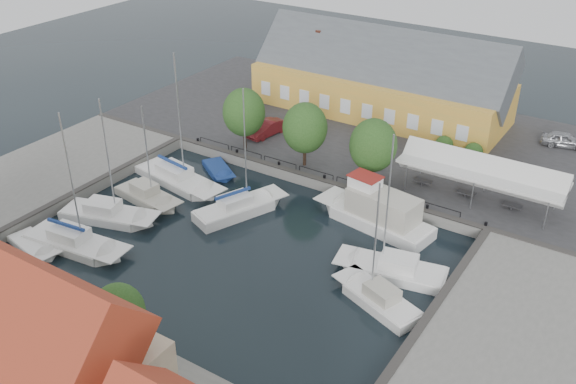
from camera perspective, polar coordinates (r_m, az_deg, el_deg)
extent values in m
plane|color=black|center=(52.18, -3.58, -4.15)|extent=(140.00, 140.00, 0.00)
cube|color=#2D2D30|center=(69.45, 7.66, 5.04)|extent=(56.00, 26.00, 1.00)
cube|color=slate|center=(64.81, -20.63, 1.48)|extent=(12.00, 24.00, 1.00)
cube|color=slate|center=(43.43, 19.56, -13.29)|extent=(12.00, 24.00, 1.00)
cube|color=#383533|center=(59.04, 2.26, 1.34)|extent=(56.00, 0.60, 0.12)
cube|color=#383533|center=(60.42, -17.37, 0.61)|extent=(0.60, 24.00, 0.12)
cube|color=#383533|center=(44.00, 12.49, -10.45)|extent=(0.60, 24.00, 0.12)
cylinder|color=black|center=(66.61, -8.03, 4.59)|extent=(0.24, 0.24, 0.40)
cylinder|color=black|center=(63.71, -4.57, 3.61)|extent=(0.24, 0.24, 0.40)
cylinder|color=black|center=(61.08, -0.81, 2.52)|extent=(0.24, 0.24, 0.40)
cylinder|color=black|center=(58.76, 3.25, 1.33)|extent=(0.24, 0.24, 0.40)
cylinder|color=black|center=(56.79, 7.62, 0.04)|extent=(0.24, 0.24, 0.40)
cylinder|color=black|center=(55.20, 12.28, -1.34)|extent=(0.24, 0.24, 0.40)
cylinder|color=black|center=(54.03, 17.18, -2.77)|extent=(0.24, 0.24, 0.40)
cube|color=gold|center=(73.40, 8.12, 8.69)|extent=(28.00, 10.00, 4.50)
cube|color=#474C51|center=(72.26, 8.31, 11.29)|extent=(28.56, 7.60, 7.60)
cube|color=gold|center=(82.88, 3.59, 10.96)|extent=(6.00, 6.00, 3.50)
cube|color=brown|center=(75.24, 2.76, 13.74)|extent=(0.60, 0.60, 1.20)
cube|color=silver|center=(56.59, 16.82, 1.72)|extent=(14.00, 4.00, 0.25)
cylinder|color=silver|center=(57.28, 10.42, 1.37)|extent=(0.10, 0.10, 2.70)
cylinder|color=silver|center=(60.30, 11.79, 2.71)|extent=(0.10, 0.10, 2.70)
cylinder|color=silver|center=(55.66, 16.06, -0.22)|extent=(0.10, 0.10, 2.70)
cylinder|color=silver|center=(58.76, 17.18, 1.23)|extent=(0.10, 0.10, 2.70)
cylinder|color=silver|center=(54.64, 21.98, -1.89)|extent=(0.10, 0.10, 2.70)
cylinder|color=silver|center=(57.80, 22.79, -0.32)|extent=(0.10, 0.10, 2.70)
cylinder|color=black|center=(64.36, -3.85, 4.75)|extent=(0.30, 0.30, 2.10)
ellipsoid|color=#204819|center=(63.24, -3.94, 7.08)|extent=(4.20, 4.20, 4.83)
cylinder|color=black|center=(60.80, 1.48, 3.27)|extent=(0.30, 0.30, 2.10)
ellipsoid|color=#204819|center=(59.62, 1.52, 5.72)|extent=(4.20, 4.20, 4.83)
cylinder|color=black|center=(57.88, 7.40, 1.60)|extent=(0.30, 0.30, 2.10)
ellipsoid|color=#204819|center=(56.63, 7.58, 4.14)|extent=(4.20, 4.20, 4.83)
imported|color=#9EA0A6|center=(70.44, 23.37, 4.29)|extent=(4.76, 2.76, 1.52)
imported|color=#5A1418|center=(67.27, -1.90, 5.67)|extent=(2.42, 4.97, 1.57)
cube|color=white|center=(55.27, -4.84, -1.93)|extent=(4.94, 7.30, 1.50)
cube|color=white|center=(55.23, -4.11, -0.97)|extent=(5.36, 8.53, 0.08)
cube|color=white|center=(54.71, -4.74, -0.76)|extent=(2.64, 3.19, 0.90)
cylinder|color=silver|center=(53.10, -3.83, 3.94)|extent=(0.12, 0.12, 10.26)
cube|color=navy|center=(54.26, -4.92, -0.13)|extent=(1.49, 3.25, 0.22)
cube|color=white|center=(53.98, 8.31, -3.06)|extent=(8.98, 4.56, 1.80)
cube|color=white|center=(53.98, 7.45, -1.81)|extent=(10.65, 4.71, 0.08)
cube|color=#B7B4A5|center=(52.94, 8.47, -1.23)|extent=(6.26, 3.65, 2.20)
cube|color=white|center=(53.19, 6.87, 0.78)|extent=(2.61, 2.13, 1.20)
cube|color=maroon|center=(52.88, 6.91, 1.39)|extent=(2.84, 2.26, 0.10)
cube|color=white|center=(48.65, 9.89, -7.30)|extent=(7.17, 4.09, 1.30)
cube|color=white|center=(48.37, 8.98, -6.44)|extent=(8.47, 4.24, 0.08)
cube|color=white|center=(48.00, 9.81, -6.16)|extent=(3.02, 2.42, 0.90)
cylinder|color=silver|center=(45.63, 8.87, -0.97)|extent=(0.12, 0.12, 10.54)
cube|color=white|center=(45.56, 8.37, -10.04)|extent=(6.20, 4.26, 1.30)
cube|color=white|center=(45.52, 7.80, -8.92)|extent=(7.24, 4.57, 0.08)
cube|color=#B7B4A5|center=(44.93, 8.35, -8.81)|extent=(2.72, 2.33, 0.90)
cylinder|color=silver|center=(43.29, 7.78, -4.21)|extent=(0.12, 0.12, 8.60)
cube|color=white|center=(61.54, -10.09, 1.04)|extent=(8.59, 4.26, 1.30)
cube|color=white|center=(60.49, -9.54, 1.31)|extent=(10.19, 4.41, 0.08)
cube|color=white|center=(60.86, -10.06, 1.93)|extent=(3.57, 2.52, 0.90)
cylinder|color=silver|center=(57.53, -9.63, 6.36)|extent=(0.12, 0.12, 11.99)
cube|color=navy|center=(60.68, -10.25, 2.62)|extent=(4.09, 0.88, 0.22)
cube|color=#B7B4A5|center=(58.96, -12.60, -0.56)|extent=(5.95, 3.24, 1.30)
cube|color=#B7B4A5|center=(58.12, -12.25, -0.20)|extent=(7.06, 3.31, 0.08)
cube|color=#B7B4A5|center=(58.31, -12.64, 0.37)|extent=(2.48, 1.98, 0.90)
cylinder|color=silver|center=(55.91, -12.43, 3.41)|extent=(0.12, 0.12, 8.49)
cube|color=white|center=(57.00, -16.13, -2.17)|extent=(7.40, 4.59, 1.30)
cube|color=white|center=(56.22, -15.48, -1.71)|extent=(8.69, 4.87, 0.08)
cube|color=white|center=(56.34, -16.14, -1.20)|extent=(3.18, 2.59, 0.90)
cylinder|color=silver|center=(53.62, -15.71, 2.86)|extent=(0.12, 0.12, 10.23)
cube|color=white|center=(54.08, -18.82, -4.48)|extent=(7.69, 3.65, 1.30)
cube|color=white|center=(53.12, -18.21, -4.13)|extent=(9.15, 3.70, 0.08)
cube|color=white|center=(53.36, -18.87, -3.51)|extent=(3.17, 2.25, 0.90)
cylinder|color=silver|center=(50.12, -18.69, 0.89)|extent=(0.12, 0.12, 10.92)
cube|color=navy|center=(53.09, -19.14, -2.77)|extent=(3.71, 0.63, 0.22)
cube|color=white|center=(54.94, -21.76, -4.50)|extent=(4.64, 2.83, 0.90)
cube|color=white|center=(54.26, -21.60, -4.30)|extent=(5.48, 2.91, 0.08)
cube|color=navy|center=(62.78, -6.28, 1.94)|extent=(4.34, 3.79, 0.80)
cube|color=navy|center=(62.16, -6.17, 2.11)|extent=(4.95, 4.16, 0.08)
cube|color=maroon|center=(31.52, -23.50, -10.54)|extent=(12.36, 6.50, 6.50)
cube|color=brown|center=(28.92, -21.30, -10.05)|extent=(0.60, 0.60, 0.80)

